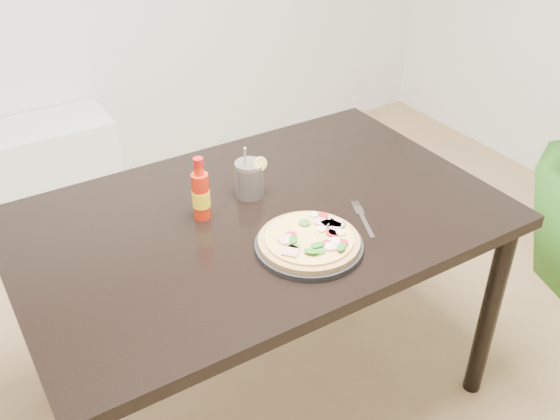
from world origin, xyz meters
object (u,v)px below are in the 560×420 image
cola_cup (249,180)px  hot_sauce_bottle (201,195)px  pizza (310,240)px  plate (309,246)px  dining_table (259,237)px  fork (363,218)px

cola_cup → hot_sauce_bottle: bearing=-169.1°
pizza → cola_cup: (-0.00, 0.32, 0.03)m
plate → cola_cup: size_ratio=1.67×
dining_table → fork: size_ratio=7.75×
plate → fork: (0.21, 0.03, -0.01)m
pizza → plate: bearing=151.5°
dining_table → plate: size_ratio=4.78×
dining_table → pizza: 0.25m
fork → plate: bearing=-148.3°
pizza → dining_table: bearing=99.1°
plate → pizza: pizza is taller
hot_sauce_bottle → pizza: bearing=-57.9°
plate → fork: 0.21m
dining_table → fork: bearing=-36.8°
hot_sauce_bottle → cola_cup: (0.18, 0.03, -0.02)m
hot_sauce_bottle → fork: (0.39, -0.25, -0.07)m
pizza → hot_sauce_bottle: hot_sauce_bottle is taller
dining_table → cola_cup: 0.17m
plate → hot_sauce_bottle: bearing=121.8°
pizza → cola_cup: cola_cup is taller
dining_table → pizza: bearing=-80.9°
plate → fork: size_ratio=1.62×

